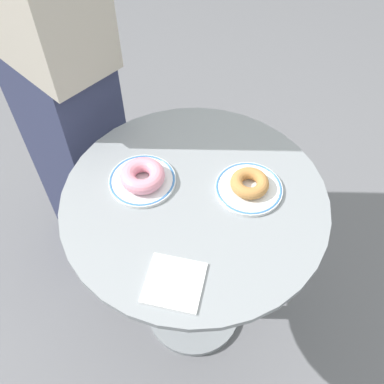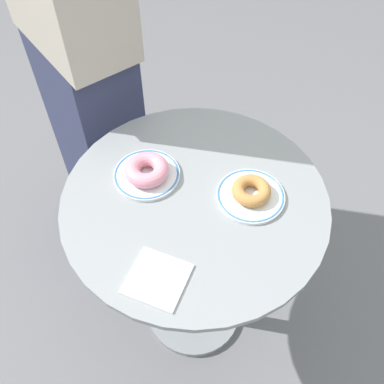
# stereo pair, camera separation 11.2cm
# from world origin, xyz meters

# --- Properties ---
(ground_plane) EXTENTS (7.00, 7.00, 0.02)m
(ground_plane) POSITION_xyz_m (0.00, 0.00, -0.01)
(ground_plane) COLOR slate
(cafe_table) EXTENTS (0.71, 0.71, 0.75)m
(cafe_table) POSITION_xyz_m (0.00, 0.00, 0.52)
(cafe_table) COLOR gray
(cafe_table) RESTS_ON ground
(plate_left) EXTENTS (0.18, 0.18, 0.01)m
(plate_left) POSITION_xyz_m (-0.14, 0.05, 0.76)
(plate_left) COLOR white
(plate_left) RESTS_ON cafe_table
(plate_right) EXTENTS (0.18, 0.18, 0.01)m
(plate_right) POSITION_xyz_m (0.14, 0.03, 0.76)
(plate_right) COLOR white
(plate_right) RESTS_ON cafe_table
(donut_pink_frosted) EXTENTS (0.12, 0.12, 0.04)m
(donut_pink_frosted) POSITION_xyz_m (-0.14, 0.04, 0.78)
(donut_pink_frosted) COLOR pink
(donut_pink_frosted) RESTS_ON plate_left
(donut_old_fashioned) EXTENTS (0.13, 0.13, 0.03)m
(donut_old_fashioned) POSITION_xyz_m (0.14, 0.03, 0.78)
(donut_old_fashioned) COLOR #BC7F42
(donut_old_fashioned) RESTS_ON plate_right
(paper_napkin) EXTENTS (0.15, 0.15, 0.01)m
(paper_napkin) POSITION_xyz_m (-0.04, -0.25, 0.75)
(paper_napkin) COLOR white
(paper_napkin) RESTS_ON cafe_table
(person_figure) EXTENTS (0.46, 0.44, 1.68)m
(person_figure) POSITION_xyz_m (-0.44, 0.39, 0.83)
(person_figure) COLOR #2D3351
(person_figure) RESTS_ON ground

